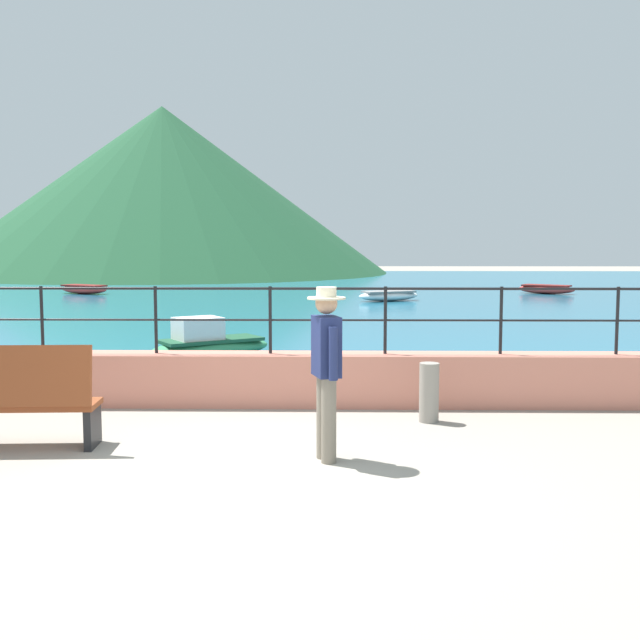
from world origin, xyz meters
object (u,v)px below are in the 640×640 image
object	(u,v)px
person_walking	(326,364)
boat_1	(546,289)
boat_0	(208,344)
boat_3	(84,289)
boat_4	(389,295)
bollard	(429,392)
bench_main	(14,398)

from	to	relation	value
person_walking	boat_1	distance (m)	25.47
boat_0	boat_3	xyz separation A→B (m)	(-7.81, 17.17, -0.07)
boat_1	boat_4	xyz separation A→B (m)	(-6.63, -3.86, 0.00)
bollard	boat_4	xyz separation A→B (m)	(0.78, 18.38, -0.11)
bench_main	boat_0	distance (m)	6.18
boat_1	bench_main	bearing A→B (deg)	-116.86
boat_1	boat_4	size ratio (longest dim) A/B	0.98
bench_main	boat_3	size ratio (longest dim) A/B	0.70
boat_4	boat_0	bearing A→B (deg)	-107.26
boat_1	boat_3	distance (m)	18.69
bench_main	person_walking	world-z (taller)	person_walking
bench_main	boat_4	distance (m)	20.44
person_walking	boat_0	world-z (taller)	person_walking
bollard	boat_3	world-z (taller)	bollard
boat_0	boat_4	xyz separation A→B (m)	(4.24, 13.65, -0.07)
boat_3	bench_main	bearing A→B (deg)	-73.85
person_walking	bollard	xyz separation A→B (m)	(1.24, 1.70, -0.61)
person_walking	bollard	world-z (taller)	person_walking
boat_0	boat_4	bearing A→B (deg)	72.74
boat_3	boat_4	size ratio (longest dim) A/B	0.99
bench_main	bollard	distance (m)	4.74
bench_main	boat_1	size ratio (longest dim) A/B	0.72
person_walking	boat_4	size ratio (longest dim) A/B	0.71
boat_1	boat_4	distance (m)	7.68
bench_main	boat_1	distance (m)	26.46
boat_0	boat_3	distance (m)	18.86
bench_main	bollard	bearing A→B (deg)	16.68
boat_0	boat_3	world-z (taller)	boat_0
bollard	boat_0	size ratio (longest dim) A/B	0.30
person_walking	bollard	size ratio (longest dim) A/B	2.41
boat_0	person_walking	bearing A→B (deg)	-70.92
boat_3	boat_1	bearing A→B (deg)	1.06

